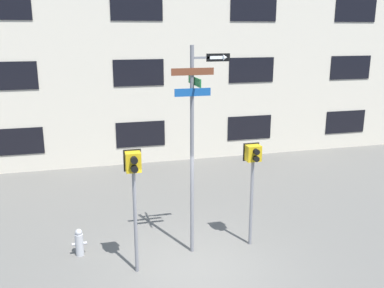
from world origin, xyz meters
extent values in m
plane|color=#595651|center=(0.00, 0.00, 0.00)|extent=(60.00, 60.00, 0.00)
cube|color=beige|center=(0.00, 8.78, 6.27)|extent=(24.00, 0.60, 12.54)
cube|color=black|center=(-4.80, 8.46, 1.25)|extent=(2.01, 0.03, 1.04)
cube|color=black|center=(0.00, 8.46, 1.25)|extent=(2.01, 0.03, 1.04)
cube|color=black|center=(4.80, 8.46, 1.25)|extent=(2.01, 0.03, 1.04)
cube|color=black|center=(9.60, 8.46, 1.25)|extent=(2.01, 0.03, 1.04)
cube|color=black|center=(-4.80, 8.46, 3.76)|extent=(2.01, 0.03, 1.04)
cube|color=black|center=(0.00, 8.46, 3.76)|extent=(2.01, 0.03, 1.04)
cube|color=black|center=(4.80, 8.46, 3.76)|extent=(2.01, 0.03, 1.04)
cube|color=black|center=(9.60, 8.46, 3.76)|extent=(2.01, 0.03, 1.04)
cube|color=black|center=(-4.80, 8.46, 6.27)|extent=(2.01, 0.03, 1.04)
cube|color=black|center=(0.00, 8.46, 6.27)|extent=(2.01, 0.03, 1.04)
cube|color=black|center=(4.80, 8.46, 6.27)|extent=(2.01, 0.03, 1.04)
cube|color=black|center=(9.60, 8.46, 6.27)|extent=(2.01, 0.03, 1.04)
cylinder|color=slate|center=(0.16, 0.79, 2.54)|extent=(0.09, 0.09, 5.08)
cube|color=slate|center=(0.47, 0.79, 4.79)|extent=(0.61, 0.05, 0.05)
cube|color=brown|center=(0.16, 0.73, 4.49)|extent=(0.99, 0.02, 0.16)
cube|color=#196B2D|center=(0.22, 0.79, 4.27)|extent=(0.02, 1.04, 0.18)
cube|color=#14478C|center=(0.16, 0.73, 4.03)|extent=(0.85, 0.02, 0.18)
cube|color=black|center=(0.78, 0.78, 4.79)|extent=(0.56, 0.02, 0.18)
cube|color=white|center=(0.74, 0.77, 4.79)|extent=(0.32, 0.01, 0.07)
cone|color=white|center=(0.94, 0.77, 4.79)|extent=(0.10, 0.14, 0.14)
cylinder|color=slate|center=(-1.30, 0.22, 1.21)|extent=(0.08, 0.08, 2.43)
cube|color=gold|center=(-1.30, 0.22, 2.64)|extent=(0.33, 0.26, 0.43)
cube|color=black|center=(-1.30, 0.36, 2.64)|extent=(0.39, 0.02, 0.49)
cylinder|color=black|center=(-1.30, 0.03, 2.74)|extent=(0.15, 0.12, 0.15)
cylinder|color=black|center=(-1.30, 0.03, 2.55)|extent=(0.15, 0.12, 0.15)
cylinder|color=orange|center=(-1.30, 0.08, 2.74)|extent=(0.12, 0.01, 0.12)
cylinder|color=slate|center=(1.72, 0.77, 1.13)|extent=(0.08, 0.08, 2.27)
cube|color=gold|center=(1.72, 0.77, 2.46)|extent=(0.36, 0.26, 0.39)
cube|color=black|center=(1.72, 0.91, 2.46)|extent=(0.42, 0.02, 0.45)
cylinder|color=black|center=(1.72, 0.58, 2.55)|extent=(0.14, 0.12, 0.14)
cylinder|color=black|center=(1.72, 0.58, 2.38)|extent=(0.14, 0.12, 0.14)
cylinder|color=orange|center=(1.72, 0.64, 2.55)|extent=(0.11, 0.01, 0.11)
cylinder|color=#A5A5A8|center=(-2.57, 1.31, 0.28)|extent=(0.20, 0.20, 0.56)
sphere|color=#A5A5A8|center=(-2.57, 1.31, 0.61)|extent=(0.17, 0.17, 0.17)
cylinder|color=#A5A5A8|center=(-2.71, 1.31, 0.31)|extent=(0.08, 0.07, 0.07)
cylinder|color=#A5A5A8|center=(-2.43, 1.31, 0.31)|extent=(0.08, 0.07, 0.07)
camera|label=1|loc=(-2.32, -8.61, 5.39)|focal=40.00mm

